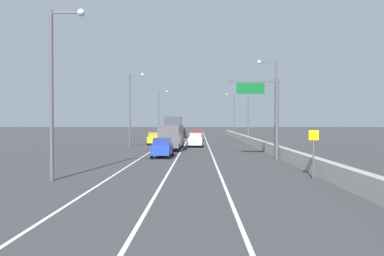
# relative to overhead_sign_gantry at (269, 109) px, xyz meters

# --- Properties ---
(ground_plane) EXTENTS (320.00, 320.00, 0.00)m
(ground_plane) POSITION_rel_overhead_sign_gantry_xyz_m (-6.63, 33.62, -4.73)
(ground_plane) COLOR #38383A
(lane_stripe_left) EXTENTS (0.16, 130.00, 0.00)m
(lane_stripe_left) POSITION_rel_overhead_sign_gantry_xyz_m (-12.13, 24.62, -4.73)
(lane_stripe_left) COLOR silver
(lane_stripe_left) RESTS_ON ground_plane
(lane_stripe_center) EXTENTS (0.16, 130.00, 0.00)m
(lane_stripe_center) POSITION_rel_overhead_sign_gantry_xyz_m (-8.63, 24.62, -4.73)
(lane_stripe_center) COLOR silver
(lane_stripe_center) RESTS_ON ground_plane
(lane_stripe_right) EXTENTS (0.16, 130.00, 0.00)m
(lane_stripe_right) POSITION_rel_overhead_sign_gantry_xyz_m (-5.13, 24.62, -4.73)
(lane_stripe_right) COLOR silver
(lane_stripe_right) RESTS_ON ground_plane
(jersey_barrier_right) EXTENTS (0.60, 120.00, 1.10)m
(jersey_barrier_right) POSITION_rel_overhead_sign_gantry_xyz_m (1.34, 9.62, -4.18)
(jersey_barrier_right) COLOR #9E998E
(jersey_barrier_right) RESTS_ON ground_plane
(overhead_sign_gantry) EXTENTS (4.68, 0.36, 7.50)m
(overhead_sign_gantry) POSITION_rel_overhead_sign_gantry_xyz_m (0.00, 0.00, 0.00)
(overhead_sign_gantry) COLOR #47474C
(overhead_sign_gantry) RESTS_ON ground_plane
(speed_advisory_sign) EXTENTS (0.60, 0.11, 3.00)m
(speed_advisory_sign) POSITION_rel_overhead_sign_gantry_xyz_m (0.44, -12.18, -2.96)
(speed_advisory_sign) COLOR #4C4C51
(speed_advisory_sign) RESTS_ON ground_plane
(lamp_post_right_second) EXTENTS (2.14, 0.44, 10.20)m
(lamp_post_right_second) POSITION_rel_overhead_sign_gantry_xyz_m (1.59, 6.04, 1.12)
(lamp_post_right_second) COLOR #4C4C51
(lamp_post_right_second) RESTS_ON ground_plane
(lamp_post_right_third) EXTENTS (2.14, 0.44, 10.20)m
(lamp_post_right_third) POSITION_rel_overhead_sign_gantry_xyz_m (1.93, 31.01, 1.12)
(lamp_post_right_third) COLOR #4C4C51
(lamp_post_right_third) RESTS_ON ground_plane
(lamp_post_right_fourth) EXTENTS (2.14, 0.44, 10.20)m
(lamp_post_right_fourth) POSITION_rel_overhead_sign_gantry_xyz_m (1.79, 55.98, 1.12)
(lamp_post_right_fourth) COLOR #4C4C51
(lamp_post_right_fourth) RESTS_ON ground_plane
(lamp_post_left_near) EXTENTS (2.14, 0.44, 10.20)m
(lamp_post_left_near) POSITION_rel_overhead_sign_gantry_xyz_m (-15.07, -12.93, 1.12)
(lamp_post_left_near) COLOR #4C4C51
(lamp_post_left_near) RESTS_ON ground_plane
(lamp_post_left_mid) EXTENTS (2.14, 0.44, 10.20)m
(lamp_post_left_mid) POSITION_rel_overhead_sign_gantry_xyz_m (-15.87, 17.03, 1.12)
(lamp_post_left_mid) COLOR #4C4C51
(lamp_post_left_mid) RESTS_ON ground_plane
(lamp_post_left_far) EXTENTS (2.14, 0.44, 10.20)m
(lamp_post_left_far) POSITION_rel_overhead_sign_gantry_xyz_m (-15.02, 47.00, 1.12)
(lamp_post_left_far) COLOR #4C4C51
(lamp_post_left_far) RESTS_ON ground_plane
(car_yellow_0) EXTENTS (1.84, 4.41, 1.86)m
(car_yellow_0) POSITION_rel_overhead_sign_gantry_xyz_m (-13.21, 21.46, -3.80)
(car_yellow_0) COLOR gold
(car_yellow_0) RESTS_ON ground_plane
(car_black_1) EXTENTS (1.88, 4.20, 2.09)m
(car_black_1) POSITION_rel_overhead_sign_gantry_xyz_m (-10.16, 46.69, -3.69)
(car_black_1) COLOR black
(car_black_1) RESTS_ON ground_plane
(car_red_2) EXTENTS (2.07, 4.74, 1.89)m
(car_red_2) POSITION_rel_overhead_sign_gantry_xyz_m (-6.84, 33.75, -3.78)
(car_red_2) COLOR red
(car_red_2) RESTS_ON ground_plane
(car_blue_3) EXTENTS (1.91, 4.49, 1.91)m
(car_blue_3) POSITION_rel_overhead_sign_gantry_xyz_m (-10.11, 1.71, -3.77)
(car_blue_3) COLOR #1E389E
(car_blue_3) RESTS_ON ground_plane
(car_white_4) EXTENTS (2.00, 4.41, 1.94)m
(car_white_4) POSITION_rel_overhead_sign_gantry_xyz_m (-6.94, 16.76, -3.76)
(car_white_4) COLOR white
(car_white_4) RESTS_ON ground_plane
(box_truck) EXTENTS (2.64, 8.51, 4.13)m
(box_truck) POSITION_rel_overhead_sign_gantry_xyz_m (-9.88, 11.43, -2.84)
(box_truck) COLOR #4C4C51
(box_truck) RESTS_ON ground_plane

